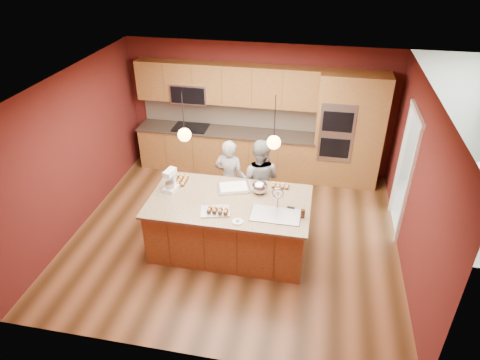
% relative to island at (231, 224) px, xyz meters
% --- Properties ---
extents(floor, '(5.50, 5.50, 0.00)m').
position_rel_island_xyz_m(floor, '(-0.01, 0.36, -0.48)').
color(floor, '#432913').
rests_on(floor, ground).
extents(ceiling, '(5.50, 5.50, 0.00)m').
position_rel_island_xyz_m(ceiling, '(-0.01, 0.36, 2.22)').
color(ceiling, white).
rests_on(ceiling, ground).
extents(wall_back, '(5.50, 0.00, 5.50)m').
position_rel_island_xyz_m(wall_back, '(-0.01, 2.86, 0.87)').
color(wall_back, '#531815').
rests_on(wall_back, ground).
extents(wall_front, '(5.50, 0.00, 5.50)m').
position_rel_island_xyz_m(wall_front, '(-0.01, -2.14, 0.87)').
color(wall_front, '#531815').
rests_on(wall_front, ground).
extents(wall_left, '(0.00, 5.00, 5.00)m').
position_rel_island_xyz_m(wall_left, '(-2.76, 0.36, 0.87)').
color(wall_left, '#531815').
rests_on(wall_left, ground).
extents(wall_right, '(0.00, 5.00, 5.00)m').
position_rel_island_xyz_m(wall_right, '(2.74, 0.36, 0.87)').
color(wall_right, '#531815').
rests_on(wall_right, ground).
extents(cabinet_run, '(3.74, 0.64, 2.30)m').
position_rel_island_xyz_m(cabinet_run, '(-0.69, 2.61, 0.51)').
color(cabinet_run, brown).
rests_on(cabinet_run, floor).
extents(oven_column, '(1.30, 0.62, 2.30)m').
position_rel_island_xyz_m(oven_column, '(1.84, 2.55, 0.68)').
color(oven_column, brown).
rests_on(oven_column, floor).
extents(doorway_trim, '(0.08, 1.11, 2.20)m').
position_rel_island_xyz_m(doorway_trim, '(2.72, 1.16, 0.57)').
color(doorway_trim, white).
rests_on(doorway_trim, wall_right).
extents(pendant_left, '(0.20, 0.20, 0.80)m').
position_rel_island_xyz_m(pendant_left, '(-0.67, 0.00, 1.53)').
color(pendant_left, black).
rests_on(pendant_left, ceiling).
extents(pendant_right, '(0.20, 0.20, 0.80)m').
position_rel_island_xyz_m(pendant_right, '(0.64, 0.00, 1.53)').
color(pendant_right, black).
rests_on(pendant_right, ceiling).
extents(island, '(2.53, 1.41, 1.31)m').
position_rel_island_xyz_m(island, '(0.00, 0.00, 0.00)').
color(island, brown).
rests_on(island, floor).
extents(person_left, '(0.58, 0.42, 1.49)m').
position_rel_island_xyz_m(person_left, '(-0.23, 0.96, 0.27)').
color(person_left, black).
rests_on(person_left, floor).
extents(person_right, '(0.82, 0.67, 1.55)m').
position_rel_island_xyz_m(person_right, '(0.31, 0.96, 0.30)').
color(person_right, slate).
rests_on(person_right, floor).
extents(stand_mixer, '(0.23, 0.29, 0.36)m').
position_rel_island_xyz_m(stand_mixer, '(-1.01, 0.14, 0.61)').
color(stand_mixer, white).
rests_on(stand_mixer, island).
extents(sheet_cake, '(0.60, 0.52, 0.05)m').
position_rel_island_xyz_m(sheet_cake, '(-0.02, 0.35, 0.48)').
color(sheet_cake, silver).
rests_on(sheet_cake, island).
extents(cooling_rack, '(0.50, 0.42, 0.02)m').
position_rel_island_xyz_m(cooling_rack, '(-0.16, -0.34, 0.47)').
color(cooling_rack, '#ADAEB3').
rests_on(cooling_rack, island).
extents(mixing_bowl, '(0.27, 0.27, 0.22)m').
position_rel_island_xyz_m(mixing_bowl, '(0.41, 0.32, 0.56)').
color(mixing_bowl, silver).
rests_on(mixing_bowl, island).
extents(plate, '(0.16, 0.16, 0.01)m').
position_rel_island_xyz_m(plate, '(0.22, -0.52, 0.46)').
color(plate, white).
rests_on(plate, island).
extents(tumbler, '(0.07, 0.07, 0.13)m').
position_rel_island_xyz_m(tumbler, '(1.14, -0.22, 0.52)').
color(tumbler, '#351D11').
rests_on(tumbler, island).
extents(phone, '(0.13, 0.08, 0.01)m').
position_rel_island_xyz_m(phone, '(0.95, -0.02, 0.46)').
color(phone, black).
rests_on(phone, island).
extents(cupcakes_left, '(0.25, 0.34, 0.08)m').
position_rel_island_xyz_m(cupcakes_left, '(-0.95, 0.39, 0.49)').
color(cupcakes_left, tan).
rests_on(cupcakes_left, island).
extents(cupcakes_rack, '(0.34, 0.17, 0.08)m').
position_rel_island_xyz_m(cupcakes_rack, '(-0.11, -0.36, 0.51)').
color(cupcakes_rack, tan).
rests_on(cupcakes_rack, island).
extents(cupcakes_right, '(0.30, 0.15, 0.07)m').
position_rel_island_xyz_m(cupcakes_right, '(0.73, 0.54, 0.49)').
color(cupcakes_right, tan).
rests_on(cupcakes_right, island).
extents(dryer, '(0.70, 0.71, 0.90)m').
position_rel_island_xyz_m(dryer, '(4.20, 1.88, -0.03)').
color(dryer, white).
rests_on(dryer, floor).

